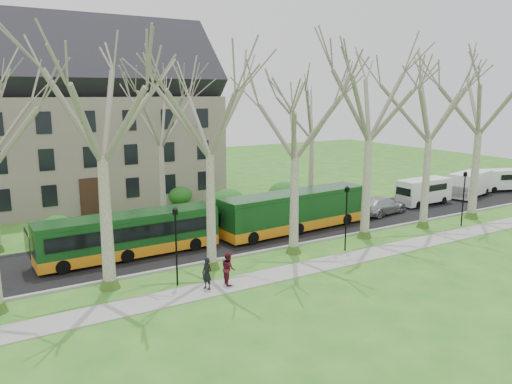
# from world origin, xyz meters

# --- Properties ---
(ground) EXTENTS (120.00, 120.00, 0.00)m
(ground) POSITION_xyz_m (0.00, 0.00, 0.00)
(ground) COLOR #2A7120
(ground) RESTS_ON ground
(sidewalk) EXTENTS (70.00, 2.00, 0.06)m
(sidewalk) POSITION_xyz_m (0.00, -2.50, 0.03)
(sidewalk) COLOR gray
(sidewalk) RESTS_ON ground
(road) EXTENTS (80.00, 8.00, 0.06)m
(road) POSITION_xyz_m (0.00, 5.50, 0.03)
(road) COLOR black
(road) RESTS_ON ground
(curb) EXTENTS (80.00, 0.25, 0.14)m
(curb) POSITION_xyz_m (0.00, 1.50, 0.07)
(curb) COLOR #A5A39E
(curb) RESTS_ON ground
(building) EXTENTS (26.50, 12.20, 16.00)m
(building) POSITION_xyz_m (-6.00, 24.00, 8.07)
(building) COLOR gray
(building) RESTS_ON ground
(tree_row_verge) EXTENTS (49.00, 7.00, 14.00)m
(tree_row_verge) POSITION_xyz_m (0.00, 0.30, 7.00)
(tree_row_verge) COLOR gray
(tree_row_verge) RESTS_ON ground
(tree_row_far) EXTENTS (33.00, 7.00, 12.00)m
(tree_row_far) POSITION_xyz_m (-1.33, 11.00, 6.00)
(tree_row_far) COLOR gray
(tree_row_far) RESTS_ON ground
(lamp_row) EXTENTS (36.22, 0.22, 4.30)m
(lamp_row) POSITION_xyz_m (-0.00, -1.00, 2.57)
(lamp_row) COLOR black
(lamp_row) RESTS_ON ground
(hedges) EXTENTS (30.60, 8.60, 2.00)m
(hedges) POSITION_xyz_m (-4.67, 14.00, 1.00)
(hedges) COLOR #17501C
(hedges) RESTS_ON ground
(bus_lead) EXTENTS (11.52, 2.58, 2.87)m
(bus_lead) POSITION_xyz_m (-6.74, 5.05, 1.50)
(bus_lead) COLOR #123F17
(bus_lead) RESTS_ON road
(bus_follow) EXTENTS (12.49, 3.37, 3.09)m
(bus_follow) POSITION_xyz_m (5.87, 4.65, 1.60)
(bus_follow) COLOR #123F17
(bus_follow) RESTS_ON road
(sedan) EXTENTS (5.55, 2.96, 1.53)m
(sedan) POSITION_xyz_m (15.29, 5.06, 0.82)
(sedan) COLOR #B1B1B6
(sedan) RESTS_ON road
(van_a) EXTENTS (5.57, 2.12, 2.41)m
(van_a) POSITION_xyz_m (21.39, 5.75, 1.27)
(van_a) COLOR white
(van_a) RESTS_ON road
(van_b) EXTENTS (6.05, 3.32, 2.50)m
(van_b) POSITION_xyz_m (28.22, 5.79, 1.31)
(van_b) COLOR white
(van_b) RESTS_ON road
(van_c) EXTENTS (5.54, 3.54, 2.27)m
(van_c) POSITION_xyz_m (33.99, 5.96, 1.19)
(van_c) COLOR white
(van_c) RESTS_ON road
(pedestrian_a) EXTENTS (0.62, 0.74, 1.72)m
(pedestrian_a) POSITION_xyz_m (-4.86, -2.41, 0.92)
(pedestrian_a) COLOR black
(pedestrian_a) RESTS_ON sidewalk
(pedestrian_b) EXTENTS (0.82, 0.98, 1.81)m
(pedestrian_b) POSITION_xyz_m (-3.57, -2.41, 0.96)
(pedestrian_b) COLOR #571423
(pedestrian_b) RESTS_ON sidewalk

